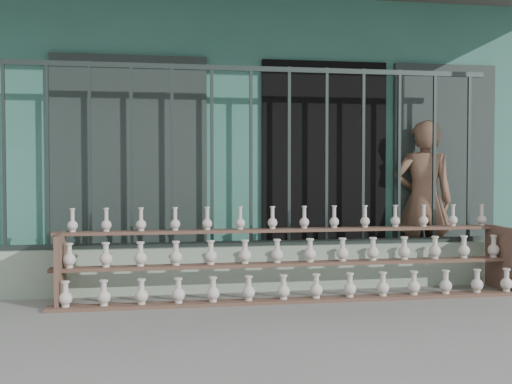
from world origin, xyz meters
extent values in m
plane|color=slate|center=(0.00, 0.00, 0.00)|extent=(60.00, 60.00, 0.00)
cube|color=#336C5C|center=(0.00, 4.30, 1.60)|extent=(7.00, 5.00, 3.20)
cube|color=black|center=(0.90, 1.82, 1.20)|extent=(1.40, 0.12, 2.40)
cube|color=#1E2825|center=(-1.20, 1.78, 1.20)|extent=(1.60, 0.08, 2.40)
cube|color=#1E2825|center=(2.30, 1.78, 1.20)|extent=(1.20, 0.08, 2.40)
cube|color=#94AB92|center=(0.00, 1.30, 0.23)|extent=(5.00, 0.20, 0.45)
cube|color=#283330|center=(-2.35, 1.30, 1.35)|extent=(0.03, 0.03, 1.80)
cube|color=#283330|center=(-1.96, 1.30, 1.35)|extent=(0.03, 0.03, 1.80)
cube|color=#283330|center=(-1.57, 1.30, 1.35)|extent=(0.03, 0.03, 1.80)
cube|color=#283330|center=(-1.18, 1.30, 1.35)|extent=(0.03, 0.03, 1.80)
cube|color=#283330|center=(-0.78, 1.30, 1.35)|extent=(0.03, 0.03, 1.80)
cube|color=#283330|center=(-0.39, 1.30, 1.35)|extent=(0.03, 0.03, 1.80)
cube|color=#283330|center=(0.00, 1.30, 1.35)|extent=(0.03, 0.03, 1.80)
cube|color=#283330|center=(0.39, 1.30, 1.35)|extent=(0.03, 0.03, 1.80)
cube|color=#283330|center=(0.78, 1.30, 1.35)|extent=(0.03, 0.03, 1.80)
cube|color=#283330|center=(1.17, 1.30, 1.35)|extent=(0.03, 0.03, 1.80)
cube|color=#283330|center=(1.57, 1.30, 1.35)|extent=(0.03, 0.03, 1.80)
cube|color=#283330|center=(1.96, 1.30, 1.35)|extent=(0.03, 0.03, 1.80)
cube|color=#283330|center=(2.35, 1.30, 1.35)|extent=(0.03, 0.03, 1.80)
cube|color=#283330|center=(0.00, 1.30, 2.22)|extent=(5.00, 0.04, 0.05)
cube|color=#283330|center=(0.00, 1.30, 0.47)|extent=(5.00, 0.04, 0.05)
cube|color=brown|center=(0.35, 0.65, 0.01)|extent=(4.50, 0.18, 0.03)
cube|color=brown|center=(0.35, 0.90, 0.32)|extent=(4.50, 0.18, 0.03)
cube|color=brown|center=(0.35, 1.15, 0.61)|extent=(4.50, 0.18, 0.03)
cube|color=brown|center=(-1.80, 0.90, 0.32)|extent=(0.04, 0.55, 0.64)
cube|color=brown|center=(2.50, 0.90, 0.32)|extent=(0.04, 0.55, 0.64)
imported|color=brown|center=(1.97, 1.58, 0.87)|extent=(0.72, 0.56, 1.75)
camera|label=1|loc=(-1.05, -5.03, 1.21)|focal=45.00mm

